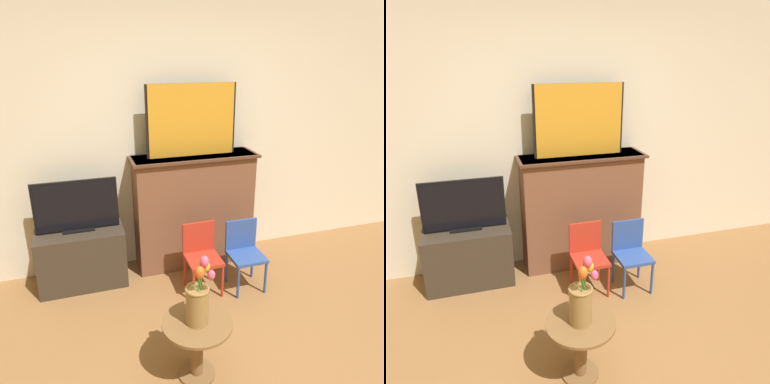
% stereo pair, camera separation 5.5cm
% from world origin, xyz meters
% --- Properties ---
extents(wall_back, '(8.00, 0.06, 2.70)m').
position_xyz_m(wall_back, '(0.00, 2.13, 1.35)').
color(wall_back, beige).
rests_on(wall_back, ground).
extents(fireplace_mantel, '(1.24, 0.38, 1.15)m').
position_xyz_m(fireplace_mantel, '(0.12, 1.93, 0.59)').
color(fireplace_mantel, brown).
rests_on(fireplace_mantel, ground).
extents(painting, '(0.86, 0.03, 0.67)m').
position_xyz_m(painting, '(0.10, 1.93, 1.48)').
color(painting, black).
rests_on(painting, fireplace_mantel).
extents(tv_stand, '(0.79, 0.44, 0.55)m').
position_xyz_m(tv_stand, '(-1.01, 1.86, 0.27)').
color(tv_stand, '#382D23').
rests_on(tv_stand, ground).
extents(tv_monitor, '(0.74, 0.12, 0.48)m').
position_xyz_m(tv_monitor, '(-1.01, 1.87, 0.78)').
color(tv_monitor, black).
rests_on(tv_monitor, tv_stand).
extents(chair_red, '(0.30, 0.30, 0.63)m').
position_xyz_m(chair_red, '(0.04, 1.43, 0.37)').
color(chair_red, '#B22D1E').
rests_on(chair_red, ground).
extents(chair_blue, '(0.30, 0.30, 0.63)m').
position_xyz_m(chair_blue, '(0.43, 1.37, 0.37)').
color(chair_blue, '#2D4C99').
rests_on(chair_blue, ground).
extents(side_table, '(0.46, 0.46, 0.44)m').
position_xyz_m(side_table, '(-0.32, 0.48, 0.29)').
color(side_table, brown).
rests_on(side_table, ground).
extents(vase_tulips, '(0.17, 0.16, 0.49)m').
position_xyz_m(vase_tulips, '(-0.31, 0.48, 0.62)').
color(vase_tulips, olive).
rests_on(vase_tulips, side_table).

